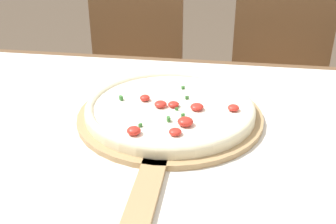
{
  "coord_description": "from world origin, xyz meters",
  "views": [
    {
      "loc": [
        0.1,
        -0.69,
        1.17
      ],
      "look_at": [
        -0.02,
        0.09,
        0.76
      ],
      "focal_mm": 45.0,
      "sensor_mm": 36.0,
      "label": 1
    }
  ],
  "objects": [
    {
      "name": "dining_table",
      "position": [
        0.0,
        0.0,
        0.63
      ],
      "size": [
        1.34,
        1.02,
        0.72
      ],
      "color": "brown",
      "rests_on": "ground_plane"
    },
    {
      "name": "towel_cloth",
      "position": [
        0.0,
        0.0,
        0.73
      ],
      "size": [
        1.26,
        0.94,
        0.0
      ],
      "color": "silver",
      "rests_on": "dining_table"
    },
    {
      "name": "pizza_peel",
      "position": [
        -0.02,
        0.1,
        0.73
      ],
      "size": [
        0.41,
        0.61,
        0.01
      ],
      "color": "tan",
      "rests_on": "towel_cloth"
    },
    {
      "name": "pizza",
      "position": [
        -0.02,
        0.12,
        0.75
      ],
      "size": [
        0.37,
        0.37,
        0.04
      ],
      "color": "beige",
      "rests_on": "pizza_peel"
    },
    {
      "name": "chair_left",
      "position": [
        -0.28,
        0.87,
        0.51
      ],
      "size": [
        0.41,
        0.41,
        0.89
      ],
      "rotation": [
        0.0,
        0.0,
        0.02
      ],
      "color": "brown",
      "rests_on": "ground_plane"
    },
    {
      "name": "chair_right",
      "position": [
        0.3,
        0.87,
        0.51
      ],
      "size": [
        0.41,
        0.41,
        0.89
      ],
      "rotation": [
        0.0,
        0.0,
        -0.02
      ],
      "color": "brown",
      "rests_on": "ground_plane"
    }
  ]
}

